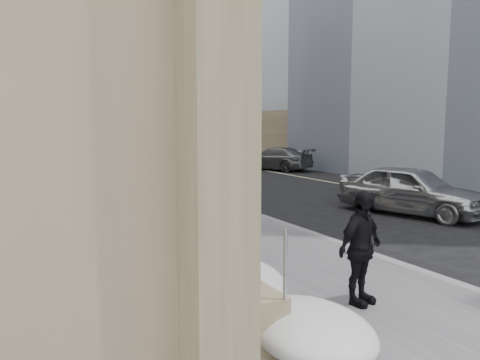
{
  "coord_description": "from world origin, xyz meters",
  "views": [
    {
      "loc": [
        -4.9,
        -6.68,
        3.09
      ],
      "look_at": [
        0.35,
        3.26,
        1.7
      ],
      "focal_mm": 35.0,
      "sensor_mm": 36.0,
      "label": 1
    }
  ],
  "objects_px": {
    "mounted_horse_left": "(229,200)",
    "pedestrian": "(361,248)",
    "car_silver": "(411,190)",
    "car_grey": "(275,159)",
    "mounted_horse_right": "(209,190)"
  },
  "relations": [
    {
      "from": "mounted_horse_left",
      "to": "pedestrian",
      "type": "bearing_deg",
      "value": 116.2
    },
    {
      "from": "mounted_horse_left",
      "to": "car_silver",
      "type": "height_order",
      "value": "mounted_horse_left"
    },
    {
      "from": "car_grey",
      "to": "pedestrian",
      "type": "bearing_deg",
      "value": 37.19
    },
    {
      "from": "pedestrian",
      "to": "car_silver",
      "type": "relative_size",
      "value": 0.38
    },
    {
      "from": "pedestrian",
      "to": "car_silver",
      "type": "distance_m",
      "value": 8.98
    },
    {
      "from": "mounted_horse_right",
      "to": "car_grey",
      "type": "xyz_separation_m",
      "value": [
        11.16,
        14.45,
        -0.56
      ]
    },
    {
      "from": "mounted_horse_left",
      "to": "car_grey",
      "type": "height_order",
      "value": "mounted_horse_left"
    },
    {
      "from": "mounted_horse_left",
      "to": "car_grey",
      "type": "distance_m",
      "value": 19.72
    },
    {
      "from": "mounted_horse_left",
      "to": "car_silver",
      "type": "xyz_separation_m",
      "value": [
        7.52,
        1.36,
        -0.45
      ]
    },
    {
      "from": "mounted_horse_right",
      "to": "car_grey",
      "type": "height_order",
      "value": "mounted_horse_right"
    },
    {
      "from": "mounted_horse_left",
      "to": "mounted_horse_right",
      "type": "relative_size",
      "value": 1.06
    },
    {
      "from": "pedestrian",
      "to": "car_grey",
      "type": "bearing_deg",
      "value": 45.58
    },
    {
      "from": "mounted_horse_left",
      "to": "mounted_horse_right",
      "type": "bearing_deg",
      "value": -76.07
    },
    {
      "from": "mounted_horse_right",
      "to": "pedestrian",
      "type": "xyz_separation_m",
      "value": [
        0.15,
        -5.72,
        -0.24
      ]
    },
    {
      "from": "pedestrian",
      "to": "car_silver",
      "type": "height_order",
      "value": "pedestrian"
    }
  ]
}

